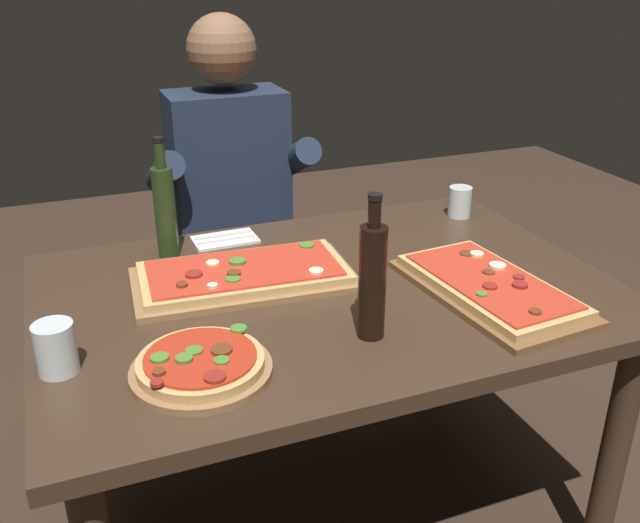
{
  "coord_description": "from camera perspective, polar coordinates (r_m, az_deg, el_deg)",
  "views": [
    {
      "loc": [
        -0.58,
        -1.42,
        1.5
      ],
      "look_at": [
        0.0,
        0.05,
        0.79
      ],
      "focal_mm": 38.76,
      "sensor_mm": 36.0,
      "label": 1
    }
  ],
  "objects": [
    {
      "name": "seated_diner",
      "position": [
        2.34,
        -7.19,
        5.22
      ],
      "size": [
        0.53,
        0.41,
        1.33
      ],
      "color": "#23232D",
      "rests_on": "ground_plane"
    },
    {
      "name": "napkin_cutlery_set",
      "position": [
        2.0,
        -7.85,
        1.82
      ],
      "size": [
        0.18,
        0.11,
        0.01
      ],
      "color": "white",
      "rests_on": "dining_table"
    },
    {
      "name": "wine_bottle_dark",
      "position": [
        1.89,
        -12.68,
        4.26
      ],
      "size": [
        0.06,
        0.06,
        0.33
      ],
      "color": "#233819",
      "rests_on": "dining_table"
    },
    {
      "name": "tumbler_far_side",
      "position": [
        2.2,
        11.45,
        4.71
      ],
      "size": [
        0.07,
        0.07,
        0.09
      ],
      "color": "silver",
      "rests_on": "dining_table"
    },
    {
      "name": "diner_chair",
      "position": [
        2.55,
        -7.59,
        0.59
      ],
      "size": [
        0.44,
        0.44,
        0.87
      ],
      "color": "#3D2B1E",
      "rests_on": "ground_plane"
    },
    {
      "name": "ground_plane",
      "position": [
        2.15,
        0.52,
        -20.15
      ],
      "size": [
        6.4,
        6.4,
        0.0
      ],
      "primitive_type": "plane",
      "color": "#38281E"
    },
    {
      "name": "pizza_rectangular_front",
      "position": [
        1.74,
        -6.29,
        -1.14
      ],
      "size": [
        0.57,
        0.32,
        0.05
      ],
      "color": "olive",
      "rests_on": "dining_table"
    },
    {
      "name": "dining_table",
      "position": [
        1.75,
        0.6,
        -4.95
      ],
      "size": [
        1.4,
        0.96,
        0.74
      ],
      "color": "#3D2B1E",
      "rests_on": "ground_plane"
    },
    {
      "name": "tumbler_near_camera",
      "position": [
        1.45,
        -20.98,
        -6.7
      ],
      "size": [
        0.08,
        0.08,
        0.11
      ],
      "color": "silver",
      "rests_on": "dining_table"
    },
    {
      "name": "oil_bottle_amber",
      "position": [
        1.45,
        4.42,
        -1.45
      ],
      "size": [
        0.06,
        0.06,
        0.32
      ],
      "color": "black",
      "rests_on": "dining_table"
    },
    {
      "name": "pizza_rectangular_left",
      "position": [
        1.72,
        13.81,
        -2.09
      ],
      "size": [
        0.31,
        0.52,
        0.05
      ],
      "color": "brown",
      "rests_on": "dining_table"
    },
    {
      "name": "pizza_round_far",
      "position": [
        1.39,
        -9.8,
        -8.45
      ],
      "size": [
        0.28,
        0.28,
        0.05
      ],
      "color": "olive",
      "rests_on": "dining_table"
    }
  ]
}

